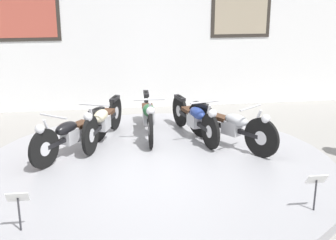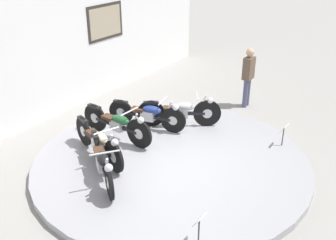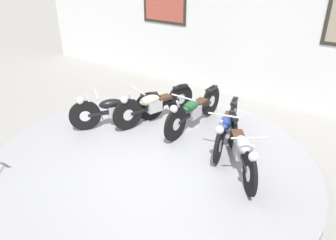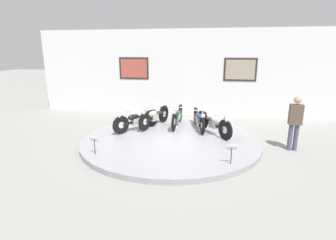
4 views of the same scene
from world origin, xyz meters
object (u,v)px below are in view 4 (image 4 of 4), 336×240
Objects in this scene: info_placard_front_centre at (232,150)px; visitor_standing at (295,120)px; motorcycle_cream at (154,116)px; info_placard_front_left at (94,142)px; motorcycle_silver at (214,123)px; motorcycle_black at (136,120)px; motorcycle_blue at (199,119)px; motorcycle_green at (177,116)px.

info_placard_front_centre is 0.31× the size of visitor_standing.
motorcycle_cream is 3.74× the size of info_placard_front_left.
motorcycle_silver is 3.29× the size of info_placard_front_left.
motorcycle_cream is 1.16× the size of visitor_standing.
motorcycle_black is 0.98× the size of visitor_standing.
motorcycle_black is 3.18× the size of info_placard_front_centre.
motorcycle_green is at bearing 164.84° from motorcycle_blue.
motorcycle_black is at bearing 172.65° from visitor_standing.
motorcycle_cream is at bearing -165.06° from motorcycle_green.
motorcycle_black is 0.84× the size of motorcycle_blue.
motorcycle_black is 0.97× the size of motorcycle_silver.
motorcycle_black reaches higher than motorcycle_blue.
visitor_standing reaches higher than motorcycle_silver.
motorcycle_black reaches higher than info_placard_front_left.
motorcycle_cream is 2.29m from motorcycle_silver.
info_placard_front_left is at bearing -108.43° from motorcycle_cream.
visitor_standing reaches higher than info_placard_front_left.
info_placard_front_centre is at bearing 0.00° from info_placard_front_left.
visitor_standing is (2.36, -0.66, 0.39)m from motorcycle_silver.
info_placard_front_centre is 2.59m from visitor_standing.
motorcycle_silver is at bearing 36.61° from info_placard_front_left.
motorcycle_green reaches higher than info_placard_front_left.
motorcycle_blue is at bearing -15.16° from motorcycle_green.
motorcycle_green is 4.02m from visitor_standing.
motorcycle_silver is at bearing 0.03° from motorcycle_black.
visitor_standing is (5.55, 1.72, 0.42)m from info_placard_front_left.
motorcycle_green is at bearing 30.65° from motorcycle_black.
motorcycle_green is at bearing 60.18° from info_placard_front_left.
info_placard_front_centre is at bearing -36.58° from motorcycle_black.
motorcycle_silver reaches higher than info_placard_front_left.
motorcycle_silver is at bearing -47.65° from motorcycle_blue.
info_placard_front_left is (-3.20, -2.38, -0.03)m from motorcycle_silver.
motorcycle_silver is (2.74, 0.00, 0.01)m from motorcycle_black.
visitor_standing is at bearing -21.51° from motorcycle_green.
motorcycle_green reaches higher than motorcycle_silver.
motorcycle_blue is at bearing 108.50° from info_placard_front_centre.
info_placard_front_left is 1.00× the size of info_placard_front_centre.
visitor_standing is (3.73, -1.47, 0.38)m from motorcycle_green.
motorcycle_blue is (1.68, -0.00, -0.02)m from motorcycle_cream.
motorcycle_green is 3.67m from info_placard_front_left.
motorcycle_black is at bearing 79.12° from info_placard_front_left.
motorcycle_black is at bearing 143.42° from info_placard_front_centre.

